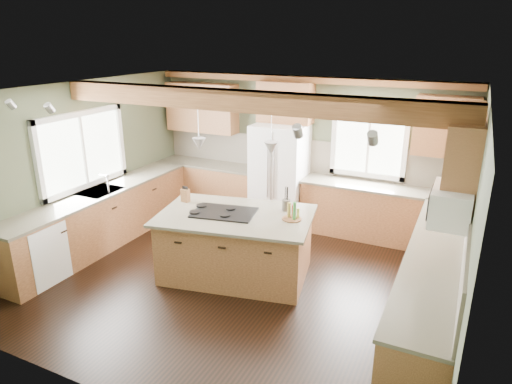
% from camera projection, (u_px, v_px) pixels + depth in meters
% --- Properties ---
extents(floor, '(5.60, 5.60, 0.00)m').
position_uv_depth(floor, '(240.00, 278.00, 6.43)').
color(floor, black).
rests_on(floor, ground).
extents(ceiling, '(5.60, 5.60, 0.00)m').
position_uv_depth(ceiling, '(237.00, 91.00, 5.58)').
color(ceiling, silver).
rests_on(ceiling, wall_back).
extents(wall_back, '(5.60, 0.00, 5.60)m').
position_uv_depth(wall_back, '(304.00, 150.00, 8.14)').
color(wall_back, '#4C563D').
rests_on(wall_back, ground).
extents(wall_left, '(0.00, 5.00, 5.00)m').
position_uv_depth(wall_left, '(81.00, 166.00, 7.15)').
color(wall_left, '#4C563D').
rests_on(wall_left, ground).
extents(wall_right, '(0.00, 5.00, 5.00)m').
position_uv_depth(wall_right, '(471.00, 228.00, 4.86)').
color(wall_right, '#4C563D').
rests_on(wall_right, ground).
extents(ceiling_beam, '(5.55, 0.26, 0.26)m').
position_uv_depth(ceiling_beam, '(241.00, 101.00, 5.71)').
color(ceiling_beam, '#4C2A15').
rests_on(ceiling_beam, ceiling).
extents(soffit_trim, '(5.55, 0.20, 0.10)m').
position_uv_depth(soffit_trim, '(304.00, 80.00, 7.64)').
color(soffit_trim, '#4C2A15').
rests_on(soffit_trim, ceiling).
extents(backsplash_back, '(5.58, 0.03, 0.58)m').
position_uv_depth(backsplash_back, '(303.00, 155.00, 8.15)').
color(backsplash_back, brown).
rests_on(backsplash_back, wall_back).
extents(backsplash_right, '(0.03, 3.70, 0.58)m').
position_uv_depth(backsplash_right, '(468.00, 234.00, 4.94)').
color(backsplash_right, brown).
rests_on(backsplash_right, wall_right).
extents(base_cab_back_left, '(2.02, 0.60, 0.88)m').
position_uv_depth(base_cab_back_left, '(210.00, 187.00, 8.89)').
color(base_cab_back_left, brown).
rests_on(base_cab_back_left, floor).
extents(counter_back_left, '(2.06, 0.64, 0.04)m').
position_uv_depth(counter_back_left, '(210.00, 164.00, 8.74)').
color(counter_back_left, '#494335').
rests_on(counter_back_left, base_cab_back_left).
extents(base_cab_back_right, '(2.62, 0.60, 0.88)m').
position_uv_depth(base_cab_back_right, '(380.00, 214.00, 7.55)').
color(base_cab_back_right, brown).
rests_on(base_cab_back_right, floor).
extents(counter_back_right, '(2.66, 0.64, 0.04)m').
position_uv_depth(counter_back_right, '(383.00, 188.00, 7.40)').
color(counter_back_right, '#494335').
rests_on(counter_back_right, base_cab_back_right).
extents(base_cab_left, '(0.60, 3.70, 0.88)m').
position_uv_depth(base_cab_left, '(104.00, 219.00, 7.35)').
color(base_cab_left, brown).
rests_on(base_cab_left, floor).
extents(counter_left, '(0.64, 3.74, 0.04)m').
position_uv_depth(counter_left, '(100.00, 192.00, 7.20)').
color(counter_left, '#494335').
rests_on(counter_left, base_cab_left).
extents(base_cab_right, '(0.60, 3.70, 0.88)m').
position_uv_depth(base_cab_right, '(431.00, 290.00, 5.31)').
color(base_cab_right, brown).
rests_on(base_cab_right, floor).
extents(counter_right, '(0.64, 3.74, 0.04)m').
position_uv_depth(counter_right, '(436.00, 255.00, 5.16)').
color(counter_right, '#494335').
rests_on(counter_right, base_cab_right).
extents(upper_cab_back_left, '(1.40, 0.35, 0.90)m').
position_uv_depth(upper_cab_back_left, '(202.00, 108.00, 8.59)').
color(upper_cab_back_left, brown).
rests_on(upper_cab_back_left, wall_back).
extents(upper_cab_over_fridge, '(0.96, 0.35, 0.70)m').
position_uv_depth(upper_cab_over_fridge, '(285.00, 102.00, 7.83)').
color(upper_cab_over_fridge, brown).
rests_on(upper_cab_over_fridge, wall_back).
extents(upper_cab_right, '(0.35, 2.20, 0.90)m').
position_uv_depth(upper_cab_right, '(465.00, 149.00, 5.49)').
color(upper_cab_right, brown).
rests_on(upper_cab_right, wall_right).
extents(upper_cab_back_corner, '(0.90, 0.35, 0.90)m').
position_uv_depth(upper_cab_back_corner, '(446.00, 127.00, 6.83)').
color(upper_cab_back_corner, brown).
rests_on(upper_cab_back_corner, wall_back).
extents(window_left, '(0.04, 1.60, 1.05)m').
position_uv_depth(window_left, '(82.00, 150.00, 7.11)').
color(window_left, white).
rests_on(window_left, wall_left).
extents(window_back, '(1.10, 0.04, 1.00)m').
position_uv_depth(window_back, '(369.00, 143.00, 7.57)').
color(window_back, white).
rests_on(window_back, wall_back).
extents(sink, '(0.50, 0.65, 0.03)m').
position_uv_depth(sink, '(100.00, 192.00, 7.20)').
color(sink, '#262628').
rests_on(sink, counter_left).
extents(faucet, '(0.02, 0.02, 0.28)m').
position_uv_depth(faucet, '(108.00, 185.00, 7.08)').
color(faucet, '#B2B2B7').
rests_on(faucet, sink).
extents(dishwasher, '(0.60, 0.60, 0.84)m').
position_uv_depth(dishwasher, '(36.00, 252.00, 6.25)').
color(dishwasher, white).
rests_on(dishwasher, floor).
extents(oven, '(0.60, 0.72, 0.84)m').
position_uv_depth(oven, '(415.00, 358.00, 4.21)').
color(oven, white).
rests_on(oven, floor).
extents(microwave, '(0.40, 0.70, 0.38)m').
position_uv_depth(microwave, '(451.00, 205.00, 4.83)').
color(microwave, white).
rests_on(microwave, wall_right).
extents(pendant_left, '(0.18, 0.18, 0.16)m').
position_uv_depth(pendant_left, '(199.00, 144.00, 6.06)').
color(pendant_left, '#B2B2B7').
rests_on(pendant_left, ceiling).
extents(pendant_right, '(0.18, 0.18, 0.16)m').
position_uv_depth(pendant_right, '(271.00, 148.00, 5.83)').
color(pendant_right, '#B2B2B7').
rests_on(pendant_right, ceiling).
extents(refrigerator, '(0.90, 0.74, 1.80)m').
position_uv_depth(refrigerator, '(279.00, 175.00, 8.07)').
color(refrigerator, white).
rests_on(refrigerator, floor).
extents(island, '(2.16, 1.56, 0.88)m').
position_uv_depth(island, '(236.00, 246.00, 6.42)').
color(island, brown).
rests_on(island, floor).
extents(island_top, '(2.31, 1.71, 0.04)m').
position_uv_depth(island_top, '(235.00, 216.00, 6.27)').
color(island_top, '#494335').
rests_on(island_top, island).
extents(cooktop, '(0.94, 0.72, 0.02)m').
position_uv_depth(cooktop, '(224.00, 212.00, 6.29)').
color(cooktop, black).
rests_on(cooktop, island_top).
extents(knife_block, '(0.12, 0.10, 0.19)m').
position_uv_depth(knife_block, '(185.00, 195.00, 6.70)').
color(knife_block, brown).
rests_on(knife_block, island_top).
extents(utensil_crock, '(0.12, 0.12, 0.16)m').
position_uv_depth(utensil_crock, '(286.00, 205.00, 6.38)').
color(utensil_crock, '#433B35').
rests_on(utensil_crock, island_top).
extents(bottle_tray, '(0.35, 0.35, 0.24)m').
position_uv_depth(bottle_tray, '(292.00, 211.00, 6.05)').
color(bottle_tray, brown).
rests_on(bottle_tray, island_top).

